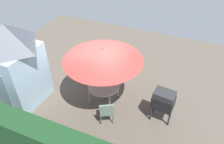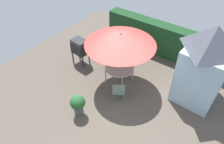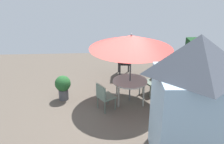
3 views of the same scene
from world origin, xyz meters
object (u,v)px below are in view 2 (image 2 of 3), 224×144
chair_near_shed (122,57)px  patio_table (120,69)px  chair_far_side (119,90)px  potted_plant_by_shed (78,104)px  garden_shed (205,65)px  patio_umbrella (120,39)px  bbq_grill (80,47)px

chair_near_shed → patio_table: bearing=-60.7°
chair_far_side → potted_plant_by_shed: 1.58m
garden_shed → chair_far_side: bearing=-140.0°
chair_near_shed → chair_far_side: (1.07, -1.76, 0.00)m
patio_umbrella → chair_far_side: (0.57, -0.87, -1.55)m
bbq_grill → potted_plant_by_shed: bbq_grill is taller
garden_shed → bbq_grill: size_ratio=2.56×
chair_near_shed → potted_plant_by_shed: bearing=-84.8°
garden_shed → chair_near_shed: bearing=-177.5°
chair_near_shed → chair_far_side: size_ratio=1.00×
patio_umbrella → potted_plant_by_shed: patio_umbrella is taller
garden_shed → potted_plant_by_shed: bearing=-132.9°
garden_shed → chair_near_shed: (-3.34, -0.15, -1.05)m
patio_table → chair_far_side: bearing=-56.9°
bbq_grill → patio_table: bearing=-0.7°
chair_near_shed → chair_far_side: same height
bbq_grill → chair_near_shed: bbq_grill is taller
bbq_grill → potted_plant_by_shed: (1.94, -2.27, -0.34)m
potted_plant_by_shed → chair_far_side: bearing=60.4°
patio_table → chair_far_side: chair_far_side is taller
chair_far_side → potted_plant_by_shed: bearing=-119.6°
bbq_grill → potted_plant_by_shed: bearing=-49.5°
bbq_grill → chair_far_side: 2.88m
potted_plant_by_shed → patio_table: bearing=84.6°
chair_near_shed → patio_umbrella: bearing=-60.7°
patio_table → potted_plant_by_shed: potted_plant_by_shed is taller
patio_table → bbq_grill: bbq_grill is taller
patio_umbrella → bbq_grill: patio_umbrella is taller
patio_table → patio_umbrella: size_ratio=0.44×
patio_umbrella → bbq_grill: 2.48m
chair_near_shed → potted_plant_by_shed: 3.15m
patio_table → potted_plant_by_shed: 2.26m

